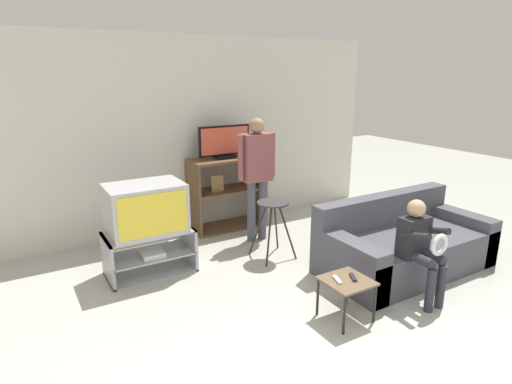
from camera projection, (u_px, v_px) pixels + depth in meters
The scene contains 12 objects.
wall_back at pixel (172, 137), 5.67m from camera, with size 6.40×0.06×2.60m.
tv_stand at pixel (150, 252), 4.65m from camera, with size 0.92×0.51×0.48m.
television_main at pixel (146, 208), 4.53m from camera, with size 0.79×0.55×0.52m.
media_shelf at pixel (227, 192), 5.95m from camera, with size 1.04×0.46×1.00m.
television_flat at pixel (224, 143), 5.75m from camera, with size 0.74×0.20×0.44m.
folding_stool at pixel (273, 212), 4.96m from camera, with size 0.44×0.41×0.69m.
snack_table at pixel (347, 285), 3.75m from camera, with size 0.40×0.40×0.38m.
remote_control_black at pixel (353, 277), 3.76m from camera, with size 0.04×0.14×0.02m, color #232328.
remote_control_white at pixel (337, 280), 3.72m from camera, with size 0.04×0.14×0.02m, color silver.
couch at pixel (403, 245), 4.76m from camera, with size 1.95×0.95×0.78m.
person_standing_adult at pixel (257, 168), 5.38m from camera, with size 0.53×0.20×1.59m.
person_seated_child at pixel (420, 243), 4.01m from camera, with size 0.33×0.43×0.99m.
Camera 1 is at (-1.93, -1.75, 2.14)m, focal length 30.00 mm.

